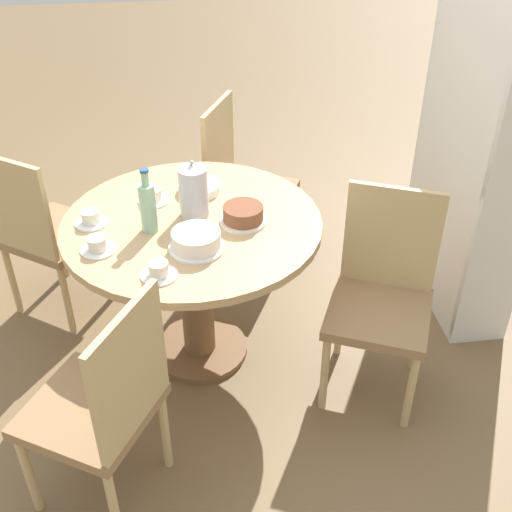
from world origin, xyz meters
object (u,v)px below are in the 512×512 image
chair_d (44,230)px  coffee_pot (193,191)px  cake_main (196,241)px  chair_a (104,404)px  cake_second (243,215)px  cup_c (159,271)px  chair_b (382,293)px  cup_a (153,197)px  bookshelf (471,163)px  cup_d (91,219)px  water_bottle (148,206)px  cup_b (98,245)px  chair_c (242,183)px

chair_d → coffee_pot: coffee_pot is taller
cake_main → chair_a: bearing=-34.2°
cake_main → cake_second: 0.27m
chair_a → cup_c: bearing=179.8°
chair_b → cup_a: chair_b is taller
bookshelf → cup_d: (0.26, -1.77, -0.01)m
water_bottle → cup_b: water_bottle is taller
chair_d → cake_second: bearing=-171.2°
water_bottle → coffee_pot: bearing=117.0°
chair_d → water_bottle: bearing=174.2°
chair_b → coffee_pot: (-0.32, -0.76, 0.37)m
cup_c → cup_a: bearing=-177.8°
coffee_pot → water_bottle: water_bottle is taller
chair_a → cup_b: 0.64m
chair_c → water_bottle: bearing=176.0°
cup_d → chair_c: bearing=136.1°
water_bottle → chair_b: bearing=76.8°
cup_c → cup_d: same height
chair_d → bookshelf: 2.08m
water_bottle → chair_c: bearing=150.4°
chair_c → water_bottle: (0.82, -0.47, 0.37)m
chair_a → coffee_pot: 0.95m
cup_c → chair_b: bearing=96.4°
coffee_pot → cake_second: (0.08, 0.20, -0.08)m
cake_second → cup_b: (0.14, -0.59, -0.01)m
cup_a → cup_b: 0.42m
chair_c → bookshelf: bookshelf is taller
coffee_pot → cake_main: coffee_pot is taller
cake_main → chair_c: bearing=163.9°
cup_c → cake_second: bearing=133.8°
cup_b → cup_d: (-0.21, -0.04, 0.00)m
chair_d → water_bottle: water_bottle is taller
cup_c → coffee_pot: bearing=160.0°
chair_c → water_bottle: 1.01m
chair_d → cake_main: bearing=173.9°
chair_c → cup_c: (1.15, -0.43, 0.28)m
chair_a → cup_b: chair_a is taller
coffee_pot → cake_main: bearing=-1.3°
cup_a → cup_c: 0.56m
water_bottle → cake_second: 0.39m
cup_a → cup_c: (0.56, 0.02, 0.00)m
coffee_pot → cup_d: (0.02, -0.43, -0.09)m
chair_c → cup_a: bearing=167.8°
cup_a → cup_d: 0.30m
chair_c → cup_a: chair_c is taller
chair_b → cup_d: size_ratio=6.70×
coffee_pot → chair_d: bearing=-116.9°
cake_main → cup_d: 0.49m
chair_c → chair_d: 1.07m
cake_second → chair_b: bearing=67.4°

